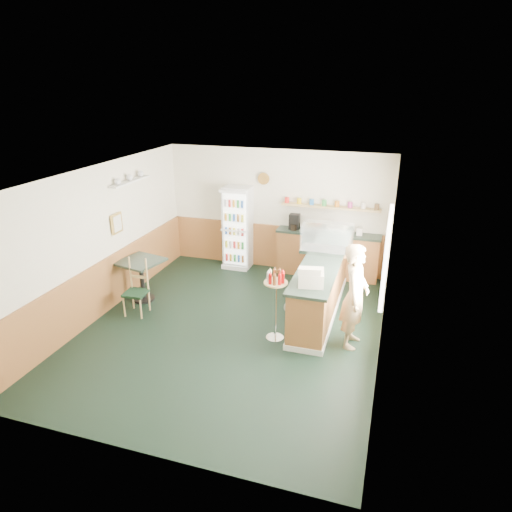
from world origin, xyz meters
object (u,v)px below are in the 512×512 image
at_px(cash_register, 311,278).
at_px(shopkeeper, 355,296).
at_px(condiment_stand, 276,294).
at_px(cafe_table, 141,272).
at_px(display_case, 327,238).
at_px(cafe_chair, 137,285).
at_px(drinks_fridge, 237,228).

bearing_deg(cash_register, shopkeeper, -5.67).
height_order(condiment_stand, cafe_table, condiment_stand).
distance_m(cash_register, shopkeeper, 0.75).
bearing_deg(cafe_table, shopkeeper, -5.83).
relative_size(display_case, cafe_chair, 0.91).
xyz_separation_m(display_case, cash_register, (0.00, -1.55, -0.16)).
bearing_deg(cafe_chair, drinks_fridge, 65.77).
distance_m(cafe_table, cafe_chair, 0.50).
distance_m(cash_register, cafe_chair, 3.26).
bearing_deg(cash_register, condiment_stand, -175.20).
relative_size(cash_register, cafe_table, 0.46).
bearing_deg(cafe_table, cafe_chair, -67.73).
relative_size(drinks_fridge, display_case, 1.96).
xyz_separation_m(drinks_fridge, cash_register, (2.20, -2.68, 0.19)).
relative_size(cash_register, cafe_chair, 0.40).
bearing_deg(condiment_stand, cash_register, 15.15).
relative_size(display_case, condiment_stand, 0.79).
height_order(cash_register, cafe_chair, cash_register).
xyz_separation_m(shopkeeper, condiment_stand, (-1.24, -0.20, -0.05)).
bearing_deg(cafe_table, cash_register, -7.97).
bearing_deg(drinks_fridge, condiment_stand, -59.62).
xyz_separation_m(shopkeeper, cafe_table, (-4.10, 0.42, -0.29)).
distance_m(shopkeeper, condiment_stand, 1.26).
relative_size(display_case, shopkeeper, 0.55).
height_order(drinks_fridge, condiment_stand, drinks_fridge).
relative_size(shopkeeper, cafe_chair, 1.67).
distance_m(shopkeeper, cafe_table, 4.13).
distance_m(drinks_fridge, cafe_table, 2.54).
relative_size(condiment_stand, cafe_table, 1.34).
bearing_deg(cafe_chair, condiment_stand, -7.00).
bearing_deg(drinks_fridge, cafe_table, -118.51).
bearing_deg(shopkeeper, condiment_stand, 103.09).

